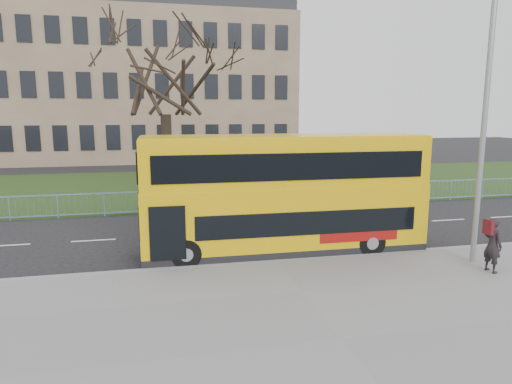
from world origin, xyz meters
TOP-DOWN VIEW (x-y plane):
  - ground at (0.00, 0.00)m, footprint 120.00×120.00m
  - pavement at (0.00, -6.75)m, footprint 80.00×10.50m
  - kerb at (0.00, -1.55)m, footprint 80.00×0.20m
  - grass_verge at (0.00, 14.30)m, footprint 80.00×15.40m
  - guard_railing at (0.00, 6.60)m, footprint 40.00×0.12m
  - bare_tree at (-3.00, 10.00)m, footprint 7.56×7.56m
  - civic_building at (-5.00, 35.00)m, footprint 30.00×15.00m
  - yellow_bus at (0.57, -0.43)m, footprint 9.45×2.41m
  - pedestrian at (5.89, -3.92)m, footprint 0.47×0.64m
  - street_lamp at (5.89, -2.99)m, footprint 1.81×0.21m

SIDE VIEW (x-z plane):
  - ground at x=0.00m, z-range 0.00..0.00m
  - grass_verge at x=0.00m, z-range 0.00..0.08m
  - pavement at x=0.00m, z-range 0.00..0.12m
  - kerb at x=0.00m, z-range 0.00..0.14m
  - guard_railing at x=0.00m, z-range 0.00..1.10m
  - pedestrian at x=5.89m, z-range 0.12..1.75m
  - yellow_bus at x=0.57m, z-range 0.14..4.09m
  - street_lamp at x=5.89m, z-range 0.53..9.09m
  - bare_tree at x=-3.00m, z-range 0.08..10.88m
  - civic_building at x=-5.00m, z-range 0.00..14.00m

